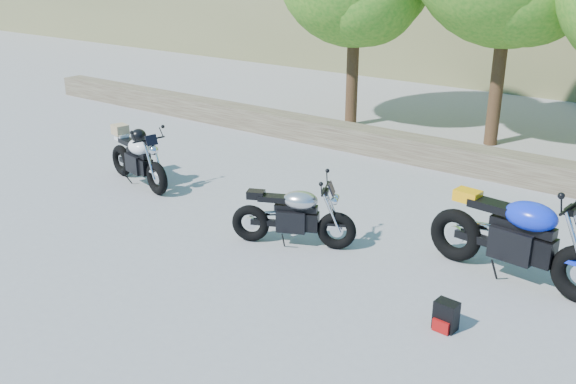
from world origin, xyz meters
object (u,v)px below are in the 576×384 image
at_px(silver_bike, 294,216).
at_px(blue_bike, 518,238).
at_px(white_bike, 137,157).
at_px(backpack, 446,316).

bearing_deg(silver_bike, blue_bike, -8.43).
height_order(silver_bike, blue_bike, blue_bike).
xyz_separation_m(silver_bike, blue_bike, (2.87, 0.81, 0.14)).
bearing_deg(white_bike, blue_bike, 16.94).
distance_m(silver_bike, backpack, 2.76).
bearing_deg(white_bike, silver_bike, 7.23).
relative_size(blue_bike, backpack, 7.04).
bearing_deg(backpack, blue_bike, 86.34).
height_order(blue_bike, backpack, blue_bike).
xyz_separation_m(blue_bike, backpack, (-0.23, -1.59, -0.42)).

